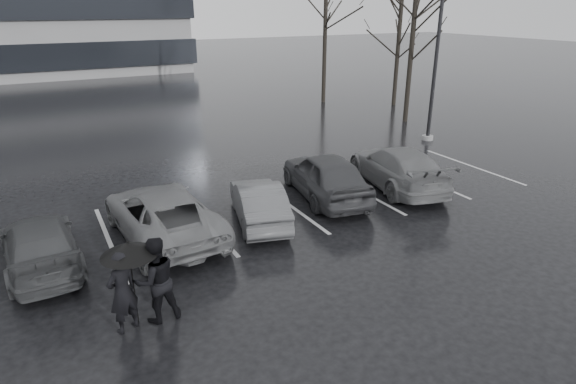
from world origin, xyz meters
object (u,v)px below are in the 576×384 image
Objects in this scene: lamp_post at (438,45)px; tree_north at (325,35)px; car_west_c at (40,245)px; tree_east at (412,47)px; car_main at (325,175)px; car_west_b at (162,213)px; pedestrian_right at (156,280)px; tree_ne at (398,49)px; car_east at (397,167)px; car_west_a at (259,202)px; pedestrian_left at (123,292)px.

lamp_post is 10.60m from tree_north.
car_west_c is 0.51× the size of tree_east.
car_west_c is at bearing -139.42° from tree_north.
car_main is 0.90× the size of car_west_b.
car_west_c is 4.06m from pedestrian_right.
car_main is 0.57× the size of tree_east.
tree_ne is at bearing -40.60° from tree_north.
pedestrian_right is at bearing -145.05° from tree_east.
lamp_post is (5.47, 4.22, 3.67)m from car_east.
pedestrian_right is (-3.85, -3.42, 0.31)m from car_west_a.
pedestrian_right is 20.53m from tree_east.
lamp_post is at bearing -177.54° from pedestrian_left.
car_west_c is 0.48× the size of tree_north.
tree_ne is at bearing 57.99° from tree_east.
car_east is at bearing -112.65° from tree_north.
tree_north is (0.71, 10.58, -0.13)m from lamp_post.
pedestrian_left is 0.22× the size of tree_east.
tree_ne is at bearing -145.98° from pedestrian_right.
car_west_b is 17.76m from tree_east.
car_west_a is at bearing 16.81° from car_east.
tree_ne is 0.82× the size of tree_north.
car_west_a is 0.74× the size of car_west_b.
car_east reaches higher than car_west_c.
car_west_c is 20.62m from tree_east.
tree_ne is (21.15, 12.11, 2.90)m from car_west_c.
car_west_c is at bearing -65.44° from pedestrian_right.
pedestrian_right is (2.01, -3.51, 0.33)m from car_west_c.
lamp_post is at bearing -142.57° from car_west_a.
lamp_post reaches higher than pedestrian_left.
car_west_a is at bearing 169.71° from car_west_b.
car_main is at bearing -175.15° from pedestrian_left.
car_west_a is 5.87m from car_west_c.
tree_north is at bearing -135.23° from pedestrian_right.
pedestrian_left is at bearing 52.22° from car_west_a.
tree_north reaches higher than tree_ne.
car_main is 8.42m from pedestrian_left.
pedestrian_left is 0.67m from pedestrian_right.
lamp_post is 1.13× the size of tree_north.
tree_north is (16.30, 18.68, 3.38)m from pedestrian_left.
tree_ne reaches higher than car_east.
car_east is 2.67× the size of pedestrian_right.
pedestrian_right is at bearing 34.61° from car_east.
tree_east is (16.64, 11.63, 3.08)m from pedestrian_right.
tree_ne is at bearing 60.95° from lamp_post.
tree_north is (6.17, 14.80, 3.54)m from car_east.
lamp_post is at bearing -115.52° from tree_east.
tree_ne is (9.67, 11.80, 2.79)m from car_east.
car_main is 1.22× the size of car_west_a.
car_west_a is 19.77m from tree_ne.
car_west_a is 0.39× the size of lamp_post.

